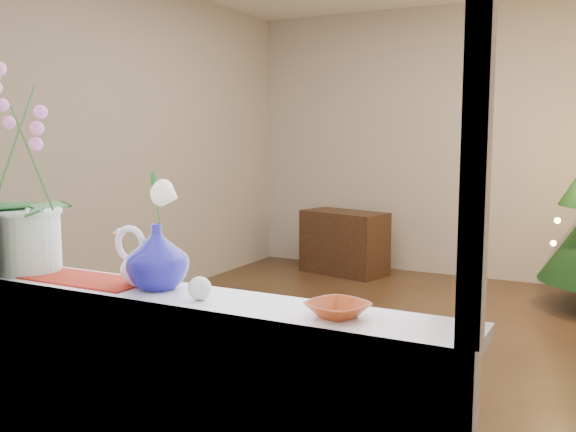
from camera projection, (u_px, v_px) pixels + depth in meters
name	position (u px, v px, depth m)	size (l,w,h in m)	color
ground	(380.00, 348.00, 4.32)	(5.00, 5.00, 0.00)	#3A2218
wall_back	(467.00, 143.00, 6.35)	(4.50, 0.10, 2.70)	#BDB4A6
wall_front	(113.00, 160.00, 1.96)	(4.50, 0.10, 2.70)	#BDB4A6
wall_left	(119.00, 144.00, 5.19)	(0.10, 5.00, 2.70)	#BDB4A6
windowsill	(145.00, 294.00, 2.13)	(2.20, 0.26, 0.04)	white
window_frame	(116.00, 44.00, 1.94)	(2.22, 0.06, 1.60)	white
runner	(62.00, 276.00, 2.30)	(0.70, 0.20, 0.01)	maroon
orchid_pot	(23.00, 168.00, 2.34)	(0.26, 0.26, 0.77)	beige
swan	(142.00, 258.00, 2.13)	(0.23, 0.10, 0.19)	silver
blue_vase	(157.00, 252.00, 2.11)	(0.24, 0.24, 0.25)	navy
lily	(155.00, 185.00, 2.08)	(0.14, 0.08, 0.19)	white
paperweight	(200.00, 288.00, 1.97)	(0.07, 0.07, 0.07)	silver
amber_dish	(337.00, 310.00, 1.79)	(0.14, 0.14, 0.04)	#9B3712
side_table	(344.00, 242.00, 6.62)	(0.86, 0.43, 0.65)	black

